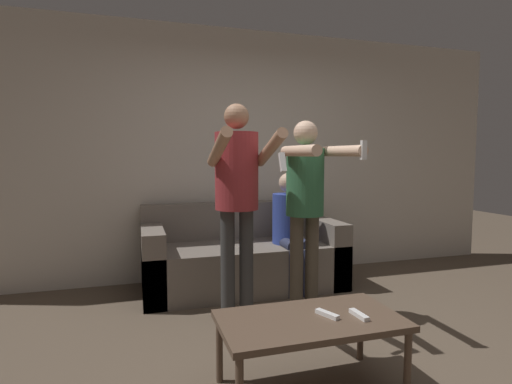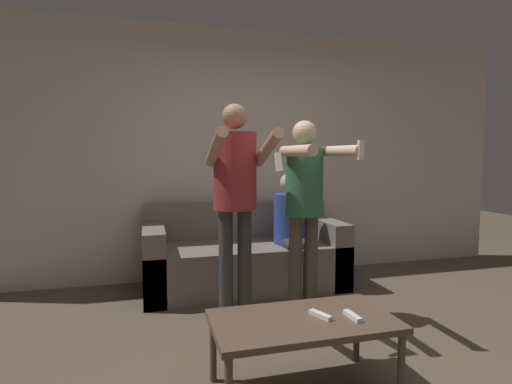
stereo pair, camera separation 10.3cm
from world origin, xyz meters
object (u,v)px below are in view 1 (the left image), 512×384
Objects in this scene: couch at (243,258)px; person_standing_left at (237,188)px; remote_near at (359,315)px; coffee_table at (310,325)px; person_standing_right at (306,196)px; remote_far at (327,314)px; person_seated at (290,225)px.

person_standing_left reaches higher than couch.
remote_near is at bearing -67.17° from person_standing_left.
coffee_table is 6.68× the size of remote_near.
person_standing_right is at bearing 67.59° from coffee_table.
person_standing_left is at bearing 105.46° from remote_far.
remote_far is at bearing -90.39° from couch.
person_standing_right reaches higher than person_seated.
person_standing_right is (0.28, -0.92, 0.71)m from couch.
person_standing_left is 0.57m from person_standing_right.
coffee_table is (0.17, -0.97, -0.70)m from person_standing_left.
coffee_table is at bearing -108.08° from person_seated.
couch is at bearing 89.61° from remote_far.
person_standing_left is 1.07× the size of person_standing_right.
person_seated is (0.16, 0.74, -0.36)m from person_standing_right.
person_seated is at bearing 75.08° from remote_far.
remote_near is at bearing -97.22° from person_standing_right.
couch is 13.02× the size of remote_near.
person_seated is at bearing 45.13° from person_standing_left.
person_standing_right is 1.21m from coffee_table.
person_standing_left is 1.69× the size of coffee_table.
couch is 1.15× the size of person_standing_left.
person_seated is (0.44, -0.19, 0.35)m from couch.
couch is at bearing 94.49° from remote_near.
person_standing_right reaches higher than couch.
remote_near is (0.26, -0.07, 0.05)m from coffee_table.
person_seated reaches higher than remote_near.
remote_far is at bearing -107.02° from person_standing_right.
person_standing_left reaches higher than coffee_table.
person_standing_left is 1.30m from remote_near.
person_standing_right is (0.57, -0.01, -0.08)m from person_standing_left.
person_standing_left is 1.48× the size of person_seated.
person_standing_left reaches higher than remote_near.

